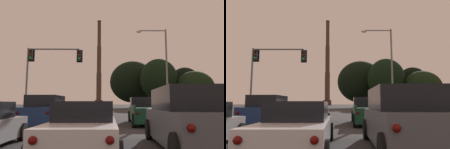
{
  "view_description": "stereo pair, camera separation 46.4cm",
  "coord_description": "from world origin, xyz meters",
  "views": [
    {
      "loc": [
        0.99,
        0.3,
        1.37
      ],
      "look_at": [
        1.35,
        24.91,
        4.64
      ],
      "focal_mm": 35.0,
      "sensor_mm": 36.0,
      "label": 1
    },
    {
      "loc": [
        1.46,
        0.29,
        1.37
      ],
      "look_at": [
        1.35,
        24.91,
        4.64
      ],
      "focal_mm": 35.0,
      "sensor_mm": 36.0,
      "label": 2
    }
  ],
  "objects": [
    {
      "name": "sedan_center_lane_second",
      "position": [
        0.29,
        6.88,
        0.67
      ],
      "size": [
        1.99,
        4.71,
        1.43
      ],
      "rotation": [
        0.0,
        0.0,
        0.0
      ],
      "color": "silver",
      "rests_on": "ground_plane"
    },
    {
      "name": "suv_left_lane_front",
      "position": [
        -2.94,
        14.08,
        0.9
      ],
      "size": [
        2.12,
        4.91,
        1.86
      ],
      "rotation": [
        0.0,
        0.0,
        0.0
      ],
      "color": "navy",
      "rests_on": "ground_plane"
    },
    {
      "name": "sedan_center_lane_front",
      "position": [
        -0.22,
        15.48,
        0.67
      ],
      "size": [
        2.11,
        4.75,
        1.43
      ],
      "rotation": [
        0.0,
        0.0,
        -0.03
      ],
      "color": "#4C4F54",
      "rests_on": "ground_plane"
    },
    {
      "name": "smokestack",
      "position": [
        -6.13,
        155.54,
        24.3
      ],
      "size": [
        5.76,
        5.76,
        62.15
      ],
      "color": "#3C2B22",
      "rests_on": "ground_plane"
    },
    {
      "name": "street_lamp",
      "position": [
        7.08,
        24.71,
        6.01
      ],
      "size": [
        3.54,
        0.36,
        9.92
      ],
      "color": "slate",
      "rests_on": "ground_plane"
    },
    {
      "name": "suv_right_lane_second",
      "position": [
        3.43,
        7.0,
        0.9
      ],
      "size": [
        2.23,
        4.95,
        1.86
      ],
      "rotation": [
        0.0,
        0.0,
        -0.03
      ],
      "color": "#4C4F54",
      "rests_on": "ground_plane"
    },
    {
      "name": "treeline_far_left",
      "position": [
        22.33,
        60.9,
        7.16
      ],
      "size": [
        8.3,
        7.47,
        11.47
      ],
      "color": "black",
      "rests_on": "ground_plane"
    },
    {
      "name": "traffic_light_overhead_left",
      "position": [
        -5.11,
        20.92,
        5.09
      ],
      "size": [
        5.41,
        0.5,
        6.67
      ],
      "color": "slate",
      "rests_on": "ground_plane"
    },
    {
      "name": "treeline_center_left",
      "position": [
        22.92,
        55.72,
        5.32
      ],
      "size": [
        9.88,
        8.89,
        9.62
      ],
      "color": "black",
      "rests_on": "ground_plane"
    },
    {
      "name": "pickup_truck_right_lane_front",
      "position": [
        3.51,
        15.48,
        0.8
      ],
      "size": [
        2.39,
        5.58,
        1.82
      ],
      "rotation": [
        0.0,
        0.0,
        -0.04
      ],
      "color": "#0F3823",
      "rests_on": "ground_plane"
    },
    {
      "name": "treeline_right_mid",
      "position": [
        8.27,
        65.89,
        7.83
      ],
      "size": [
        13.9,
        12.51,
        14.11
      ],
      "color": "black",
      "rests_on": "ground_plane"
    },
    {
      "name": "treeline_left_mid",
      "position": [
        14.1,
        57.03,
        7.64
      ],
      "size": [
        9.76,
        8.79,
        13.09
      ],
      "color": "black",
      "rests_on": "ground_plane"
    }
  ]
}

